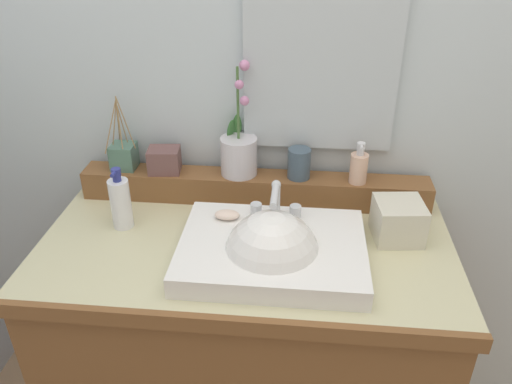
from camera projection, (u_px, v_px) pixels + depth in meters
The scene contains 13 objects.
wall_back at pixel (260, 37), 1.53m from camera, with size 2.89×0.20×2.66m, color silver.
vanity_cabinet at pixel (247, 352), 1.63m from camera, with size 1.15×0.61×0.86m.
back_ledge at pixel (254, 188), 1.60m from camera, with size 1.08×0.10×0.09m, color brown.
sink_basin at pixel (272, 255), 1.33m from camera, with size 0.49×0.36×0.28m.
soap_bar at pixel (227, 215), 1.41m from camera, with size 0.07×0.04×0.02m, color beige.
potted_plant at pixel (239, 151), 1.55m from camera, with size 0.11×0.12×0.35m.
soap_dispenser at pixel (359, 167), 1.51m from camera, with size 0.05×0.06×0.13m.
tumbler_cup at pixel (299, 163), 1.54m from camera, with size 0.07×0.07×0.09m, color #415362.
reed_diffuser at pixel (124, 156), 1.60m from camera, with size 0.08×0.11×0.24m.
trinket_box at pixel (164, 160), 1.58m from camera, with size 0.10×0.08×0.08m, color brown.
lotion_bottle at pixel (121, 202), 1.45m from camera, with size 0.06×0.06×0.19m.
tissue_box at pixel (398, 220), 1.42m from camera, with size 0.13×0.13×0.11m, color beige.
mirror at pixel (322, 49), 1.42m from camera, with size 0.44×0.02×0.60m, color silver.
Camera 1 is at (0.14, -1.15, 1.68)m, focal length 35.73 mm.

